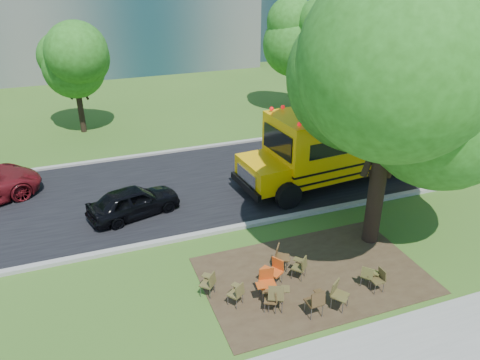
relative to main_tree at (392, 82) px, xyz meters
name	(u,v)px	position (x,y,z in m)	size (l,w,h in m)	color
ground	(278,273)	(-3.89, -0.63, -5.75)	(160.00, 160.00, 0.00)	#335A1C
dirt_patch	(313,275)	(-2.89, -1.13, -5.73)	(7.00, 4.50, 0.03)	#382819
asphalt_road	(213,183)	(-3.89, 6.37, -5.73)	(80.00, 8.00, 0.04)	black
kerb_near	(245,225)	(-3.89, 2.37, -5.68)	(80.00, 0.25, 0.14)	gray
kerb_far	(190,149)	(-3.89, 10.47, -5.68)	(80.00, 0.25, 0.14)	gray
bg_tree_2	(73,58)	(-8.89, 15.37, -1.54)	(4.80, 4.80, 6.62)	black
bg_tree_3	(306,34)	(4.11, 13.37, -0.72)	(5.60, 5.60, 7.84)	black
bg_tree_4	(428,41)	(12.11, 12.37, -1.41)	(5.00, 5.00, 6.85)	black
main_tree	(392,82)	(0.00, 0.00, 0.00)	(7.20, 7.20, 9.36)	black
school_bus	(388,131)	(4.21, 5.05, -3.85)	(13.59, 4.15, 3.27)	#E9AB07
chair_0	(237,292)	(-5.65, -1.61, -5.25)	(0.53, 0.67, 0.80)	brown
chair_1	(277,294)	(-4.67, -2.21, -5.15)	(0.79, 0.62, 0.96)	brown
chair_2	(272,297)	(-4.78, -2.16, -5.26)	(0.51, 0.65, 0.78)	#4F381C
chair_3	(266,281)	(-4.71, -1.56, -5.15)	(0.69, 0.57, 0.97)	#B54413
chair_4	(316,300)	(-3.73, -2.80, -5.17)	(0.61, 0.57, 0.93)	#463119
chair_5	(338,293)	(-2.98, -2.73, -5.19)	(0.61, 0.76, 0.91)	brown
chair_6	(378,277)	(-1.43, -2.45, -5.26)	(0.46, 0.50, 0.78)	#493F1F
chair_7	(369,275)	(-1.61, -2.22, -5.27)	(0.66, 0.52, 0.78)	brown
chair_8	(209,282)	(-6.28, -0.89, -5.24)	(0.56, 0.71, 0.82)	brown
chair_9	(275,269)	(-4.22, -1.06, -5.20)	(0.74, 0.59, 0.89)	#C04714
chair_10	(281,255)	(-3.74, -0.46, -5.21)	(0.59, 0.75, 0.88)	#50381C
chair_11	(301,265)	(-3.36, -1.12, -5.24)	(0.56, 0.71, 0.83)	#4F4822
black_car	(134,201)	(-7.62, 4.71, -5.14)	(1.44, 3.58, 1.22)	black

